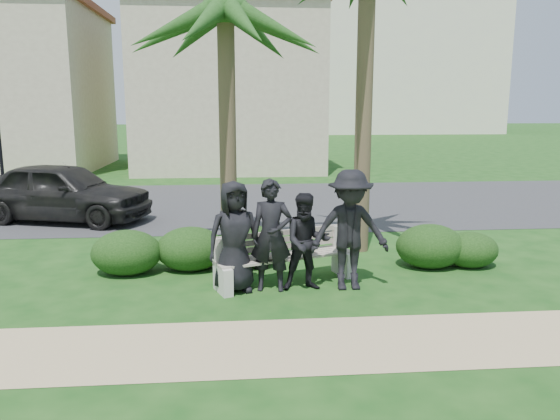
# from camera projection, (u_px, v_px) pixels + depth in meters

# --- Properties ---
(ground) EXTENTS (160.00, 160.00, 0.00)m
(ground) POSITION_uv_depth(u_px,v_px,m) (291.00, 294.00, 8.38)
(ground) COLOR #134112
(ground) RESTS_ON ground
(footpath) EXTENTS (30.00, 1.60, 0.01)m
(footpath) POSITION_uv_depth(u_px,v_px,m) (307.00, 345.00, 6.61)
(footpath) COLOR tan
(footpath) RESTS_ON ground
(asphalt_street) EXTENTS (160.00, 8.00, 0.01)m
(asphalt_street) POSITION_uv_depth(u_px,v_px,m) (263.00, 203.00, 16.20)
(asphalt_street) COLOR #2D2D30
(asphalt_street) RESTS_ON ground
(stucco_bldg_right) EXTENTS (8.40, 8.40, 7.30)m
(stucco_bldg_right) POSITION_uv_depth(u_px,v_px,m) (229.00, 88.00, 25.22)
(stucco_bldg_right) COLOR tan
(stucco_bldg_right) RESTS_ON ground
(hotel_tower) EXTENTS (26.00, 18.00, 37.30)m
(hotel_tower) POSITION_uv_depth(u_px,v_px,m) (364.00, 10.00, 60.85)
(hotel_tower) COLOR #F2E9CA
(hotel_tower) RESTS_ON ground
(park_bench) EXTENTS (2.49, 1.29, 0.81)m
(park_bench) POSITION_uv_depth(u_px,v_px,m) (286.00, 261.00, 8.88)
(park_bench) COLOR #A49889
(park_bench) RESTS_ON ground
(man_a) EXTENTS (0.97, 0.77, 1.74)m
(man_a) POSITION_uv_depth(u_px,v_px,m) (234.00, 237.00, 8.38)
(man_a) COLOR black
(man_a) RESTS_ON ground
(man_b) EXTENTS (0.69, 0.49, 1.76)m
(man_b) POSITION_uv_depth(u_px,v_px,m) (271.00, 235.00, 8.43)
(man_b) COLOR black
(man_b) RESTS_ON ground
(man_c) EXTENTS (0.77, 0.62, 1.54)m
(man_c) POSITION_uv_depth(u_px,v_px,m) (307.00, 242.00, 8.47)
(man_c) COLOR black
(man_c) RESTS_ON ground
(man_d) EXTENTS (1.23, 0.71, 1.89)m
(man_d) POSITION_uv_depth(u_px,v_px,m) (350.00, 230.00, 8.48)
(man_d) COLOR black
(man_d) RESTS_ON ground
(hedge_a) EXTENTS (1.20, 0.99, 0.78)m
(hedge_a) POSITION_uv_depth(u_px,v_px,m) (127.00, 251.00, 9.37)
(hedge_a) COLOR black
(hedge_a) RESTS_ON ground
(hedge_b) EXTENTS (1.20, 0.99, 0.78)m
(hedge_b) POSITION_uv_depth(u_px,v_px,m) (190.00, 248.00, 9.61)
(hedge_b) COLOR black
(hedge_b) RESTS_ON ground
(hedge_c) EXTENTS (1.18, 0.97, 0.77)m
(hedge_c) POSITION_uv_depth(u_px,v_px,m) (248.00, 245.00, 9.84)
(hedge_c) COLOR black
(hedge_c) RESTS_ON ground
(hedge_e) EXTENTS (1.22, 1.01, 0.80)m
(hedge_e) POSITION_uv_depth(u_px,v_px,m) (430.00, 245.00, 9.76)
(hedge_e) COLOR black
(hedge_e) RESTS_ON ground
(hedge_f) EXTENTS (1.00, 0.83, 0.65)m
(hedge_f) POSITION_uv_depth(u_px,v_px,m) (470.00, 249.00, 9.79)
(hedge_f) COLOR black
(hedge_f) RESTS_ON ground
(palm_left) EXTENTS (3.00, 3.00, 5.47)m
(palm_left) POSITION_uv_depth(u_px,v_px,m) (225.00, 13.00, 9.91)
(palm_left) COLOR brown
(palm_left) RESTS_ON ground
(car_a) EXTENTS (4.68, 2.93, 1.49)m
(car_a) POSITION_uv_depth(u_px,v_px,m) (62.00, 192.00, 13.56)
(car_a) COLOR black
(car_a) RESTS_ON ground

